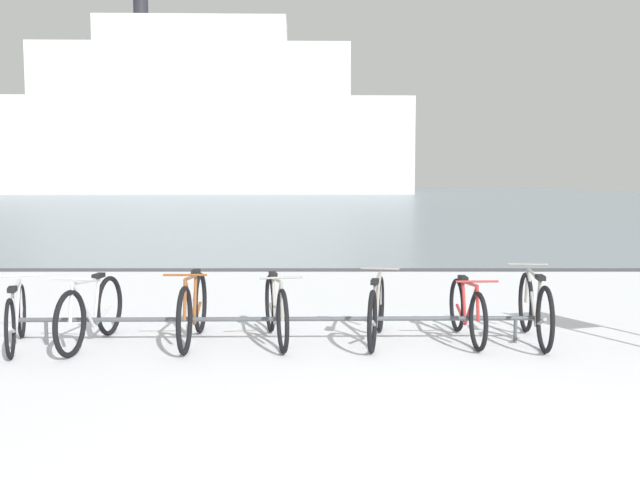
% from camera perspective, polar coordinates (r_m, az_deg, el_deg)
% --- Properties ---
extents(ground, '(80.00, 132.00, 0.08)m').
position_cam_1_polar(ground, '(57.67, 0.97, 3.28)').
color(ground, white).
extents(bike_rack, '(5.83, 0.15, 0.31)m').
position_cam_1_polar(bike_rack, '(7.72, -3.11, -6.63)').
color(bike_rack, '#4C5156').
rests_on(bike_rack, ground).
extents(bicycle_0, '(0.61, 1.57, 0.74)m').
position_cam_1_polar(bicycle_0, '(8.24, -23.87, -5.84)').
color(bicycle_0, black).
rests_on(bicycle_0, ground).
extents(bicycle_1, '(0.46, 1.71, 0.82)m').
position_cam_1_polar(bicycle_1, '(8.03, -18.44, -5.73)').
color(bicycle_1, black).
rests_on(bicycle_1, ground).
extents(bicycle_2, '(0.46, 1.75, 0.85)m').
position_cam_1_polar(bicycle_2, '(7.86, -10.46, -5.70)').
color(bicycle_2, black).
rests_on(bicycle_2, ground).
extents(bicycle_3, '(0.51, 1.71, 0.81)m').
position_cam_1_polar(bicycle_3, '(7.80, -3.62, -5.82)').
color(bicycle_3, black).
rests_on(bicycle_3, ground).
extents(bicycle_4, '(0.47, 1.67, 0.79)m').
position_cam_1_polar(bicycle_4, '(7.82, 4.77, -5.86)').
color(bicycle_4, black).
rests_on(bicycle_4, ground).
extents(bicycle_5, '(0.46, 1.60, 0.75)m').
position_cam_1_polar(bicycle_5, '(8.02, 12.17, -5.79)').
color(bicycle_5, black).
rests_on(bicycle_5, ground).
extents(bicycle_6, '(0.46, 1.74, 0.84)m').
position_cam_1_polar(bicycle_6, '(8.17, 17.45, -5.45)').
color(bicycle_6, black).
rests_on(bicycle_6, ground).
extents(ferry_ship, '(49.43, 10.84, 25.57)m').
position_cam_1_polar(ferry_ship, '(84.81, -9.73, 9.63)').
color(ferry_ship, white).
rests_on(ferry_ship, ground).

